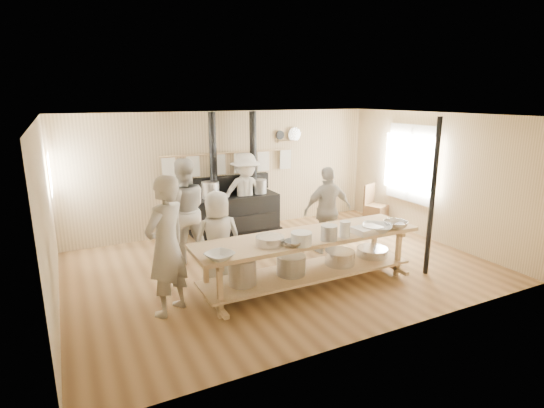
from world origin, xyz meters
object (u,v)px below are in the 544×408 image
Objects in this scene: cook_center at (218,239)px; cook_right at (328,210)px; chair at (375,213)px; stove at (235,210)px; prep_table at (308,255)px; roasting_pan at (367,230)px; cook_by_window at (246,194)px; cook_far_left at (166,246)px; cook_left at (183,211)px.

cook_center is 2.40m from cook_right.
stove is at bearing 144.11° from chair.
cook_center is 0.92× the size of cook_right.
roasting_pan reaches higher than prep_table.
cook_by_window is at bearing 146.26° from chair.
prep_table is 1.41m from cook_center.
cook_far_left is (-2.11, -2.86, 0.44)m from stove.
prep_table is (-0.00, -3.02, -0.00)m from stove.
chair is (2.96, -0.68, -0.61)m from cook_by_window.
roasting_pan is (0.87, -0.32, 0.38)m from prep_table.
cook_right reaches higher than cook_center.
cook_far_left is at bearing -179.91° from chair.
cook_center is at bearing -118.84° from cook_by_window.
stove reaches higher than cook_left.
prep_table is 2.16m from cook_far_left.
cook_by_window is at bearing -54.25° from cook_right.
cook_by_window reaches higher than cook_center.
roasting_pan is (-0.27, -1.49, 0.08)m from cook_right.
cook_far_left is 1.17× the size of cook_right.
cook_center is at bearing 150.47° from prep_table.
cook_left is (-1.40, 1.94, 0.41)m from prep_table.
cook_right reaches higher than prep_table.
cook_far_left is 1.03× the size of cook_left.
prep_table is 1.66m from cook_right.
cook_by_window reaches higher than roasting_pan.
cook_left is 4.22× the size of roasting_pan.
roasting_pan is (2.08, -1.01, 0.14)m from cook_center.
cook_right is (1.14, -1.85, 0.30)m from stove.
stove is 1.71× the size of cook_center.
cook_left is at bearing 125.95° from prep_table.
cook_right is at bearing 79.74° from roasting_pan.
cook_far_left is at bearing 170.90° from roasting_pan.
roasting_pan reaches higher than chair.
chair is at bearing 165.33° from cook_far_left.
roasting_pan is at bearing 135.24° from cook_far_left.
cook_far_left is 3.41m from cook_right.
cook_far_left is 3.54m from cook_by_window.
cook_left is (0.71, 1.78, -0.03)m from cook_far_left.
chair is at bearing 34.60° from prep_table.
stove is at bearing 104.55° from roasting_pan.
cook_far_left reaches higher than cook_left.
cook_center is at bearing 17.89° from cook_right.
cook_right is 1.77× the size of chair.
stove is 0.72× the size of prep_table.
cook_center is (0.20, -1.25, -0.17)m from cook_left.
cook_far_left is 1.07m from cook_center.
roasting_pan is at bearing -20.39° from prep_table.
cook_far_left reaches higher than prep_table.
stove is 2.79× the size of chair.
cook_left reaches higher than roasting_pan.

